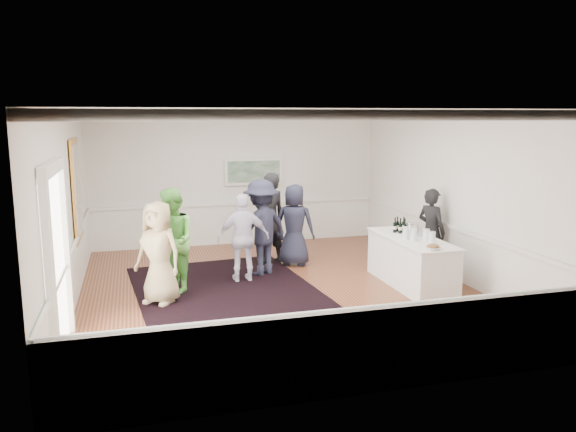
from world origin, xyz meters
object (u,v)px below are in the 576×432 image
object	(u,v)px
guest_lilac	(243,238)
serving_table	(411,261)
guest_green	(172,241)
nut_bowl	(433,247)
guest_dark_a	(261,228)
bartender	(431,231)
guest_dark_b	(270,218)
ice_bucket	(412,229)
guest_navy	(294,225)
guest_tan	(159,253)

from	to	relation	value
guest_lilac	serving_table	bearing A→B (deg)	161.42
serving_table	guest_green	bearing A→B (deg)	169.72
nut_bowl	guest_dark_a	bearing A→B (deg)	135.55
bartender	serving_table	bearing A→B (deg)	107.52
guest_dark_b	ice_bucket	xyz separation A→B (m)	(2.25, -2.06, 0.05)
guest_green	nut_bowl	world-z (taller)	guest_green
serving_table	guest_navy	bearing A→B (deg)	130.46
guest_navy	serving_table	bearing A→B (deg)	157.64
serving_table	guest_tan	bearing A→B (deg)	177.31
guest_tan	guest_green	world-z (taller)	guest_green
bartender	guest_dark_a	bearing A→B (deg)	53.54
bartender	guest_navy	bearing A→B (deg)	38.65
guest_tan	nut_bowl	xyz separation A→B (m)	(4.46, -1.14, 0.07)
bartender	guest_green	distance (m)	5.04
bartender	nut_bowl	world-z (taller)	bartender
guest_dark_a	guest_dark_b	xyz separation A→B (m)	(0.37, 0.82, 0.02)
serving_table	nut_bowl	xyz separation A→B (m)	(-0.10, -0.92, 0.49)
guest_dark_a	nut_bowl	bearing A→B (deg)	108.00
serving_table	nut_bowl	bearing A→B (deg)	-95.99
guest_dark_a	guest_dark_b	size ratio (longest dim) A/B	0.98
serving_table	guest_dark_a	bearing A→B (deg)	150.01
guest_lilac	ice_bucket	distance (m)	3.18
serving_table	ice_bucket	distance (m)	0.61
serving_table	nut_bowl	world-z (taller)	nut_bowl
bartender	guest_lilac	world-z (taller)	bartender
guest_dark_b	guest_lilac	bearing A→B (deg)	37.62
guest_lilac	guest_tan	bearing A→B (deg)	30.44
serving_table	bartender	bearing A→B (deg)	39.61
guest_tan	guest_dark_a	xyz separation A→B (m)	(2.04, 1.24, 0.08)
guest_tan	nut_bowl	bearing A→B (deg)	24.10
serving_table	guest_dark_b	distance (m)	3.17
bartender	guest_dark_b	distance (m)	3.34
guest_tan	guest_dark_a	distance (m)	2.39
bartender	guest_green	bearing A→B (deg)	66.08
guest_green	guest_dark_a	world-z (taller)	guest_dark_a
guest_green	bartender	bearing A→B (deg)	69.74
bartender	guest_tan	distance (m)	5.32
guest_green	nut_bowl	xyz separation A→B (m)	(4.20, -1.70, 0.00)
bartender	guest_dark_a	size ratio (longest dim) A/B	0.91
ice_bucket	guest_navy	bearing A→B (deg)	135.54
guest_tan	guest_green	size ratio (longest dim) A/B	0.93
ice_bucket	nut_bowl	xyz separation A→B (m)	(-0.20, -1.14, -0.08)
guest_lilac	nut_bowl	distance (m)	3.49
serving_table	ice_bucket	xyz separation A→B (m)	(0.10, 0.22, 0.56)
serving_table	nut_bowl	size ratio (longest dim) A/B	8.82
guest_lilac	ice_bucket	xyz separation A→B (m)	(3.05, -0.87, 0.18)
guest_green	guest_lilac	distance (m)	1.38
guest_green	nut_bowl	distance (m)	4.53
ice_bucket	guest_green	bearing A→B (deg)	172.77
guest_navy	nut_bowl	bearing A→B (deg)	145.94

